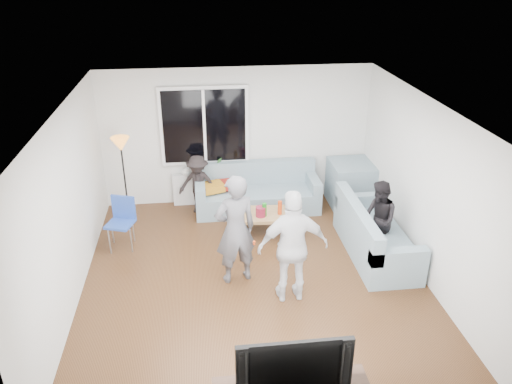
{
  "coord_description": "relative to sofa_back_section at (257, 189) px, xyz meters",
  "views": [
    {
      "loc": [
        -0.73,
        -6.21,
        4.39
      ],
      "look_at": [
        0.1,
        0.6,
        1.15
      ],
      "focal_mm": 35.38,
      "sensor_mm": 36.0,
      "label": 1
    }
  ],
  "objects": [
    {
      "name": "side_chair",
      "position": [
        -2.38,
        -1.11,
        0.01
      ],
      "size": [
        0.51,
        0.51,
        0.86
      ],
      "primitive_type": null,
      "rotation": [
        0.0,
        0.0,
        -0.34
      ],
      "color": "#2648A5",
      "rests_on": "floor"
    },
    {
      "name": "bottle_e",
      "position": [
        0.43,
        -0.86,
        0.07
      ],
      "size": [
        0.07,
        0.07,
        0.2
      ],
      "primitive_type": "cylinder",
      "color": "black",
      "rests_on": "coffee_table"
    },
    {
      "name": "potted_plant",
      "position": [
        -0.71,
        0.35,
        0.36
      ],
      "size": [
        0.21,
        0.19,
        0.32
      ],
      "primitive_type": "imported",
      "rotation": [
        0.0,
        0.0,
        0.3
      ],
      "color": "#2F6428",
      "rests_on": "radiator"
    },
    {
      "name": "radiator",
      "position": [
        -0.93,
        0.38,
        -0.11
      ],
      "size": [
        1.3,
        0.12,
        0.62
      ],
      "primitive_type": "cube",
      "color": "silver",
      "rests_on": "floor"
    },
    {
      "name": "bottle_b",
      "position": [
        -0.01,
        -1.04,
        0.09
      ],
      "size": [
        0.08,
        0.08,
        0.23
      ],
      "primitive_type": "cylinder",
      "color": "#167A19",
      "rests_on": "coffee_table"
    },
    {
      "name": "sofa_corner",
      "position": [
        1.83,
        0.0,
        0.0
      ],
      "size": [
        0.85,
        0.85,
        0.85
      ],
      "primitive_type": "cube",
      "color": "gray",
      "rests_on": "floor"
    },
    {
      "name": "player_right",
      "position": [
        0.14,
        -2.77,
        0.4
      ],
      "size": [
        0.98,
        0.43,
        1.65
      ],
      "primitive_type": "imported",
      "rotation": [
        0.0,
        0.0,
        3.17
      ],
      "color": "silver",
      "rests_on": "floor"
    },
    {
      "name": "spectator_right",
      "position": [
        1.69,
        -1.81,
        0.2
      ],
      "size": [
        0.52,
        0.64,
        1.26
      ],
      "primitive_type": "imported",
      "rotation": [
        0.0,
        0.0,
        -1.5
      ],
      "color": "black",
      "rests_on": "floor"
    },
    {
      "name": "coffee_table",
      "position": [
        0.07,
        -0.95,
        -0.22
      ],
      "size": [
        1.13,
        0.66,
        0.4
      ],
      "primitive_type": "cube",
      "rotation": [
        0.0,
        0.0,
        -0.06
      ],
      "color": "#A98551",
      "rests_on": "floor"
    },
    {
      "name": "window_glass",
      "position": [
        -0.93,
        0.38,
        1.12
      ],
      "size": [
        1.5,
        0.02,
        1.35
      ],
      "primitive_type": "cube",
      "color": "black",
      "rests_on": "window_frame"
    },
    {
      "name": "floor_lamp",
      "position": [
        -2.38,
        -0.11,
        0.36
      ],
      "size": [
        0.32,
        0.32,
        1.56
      ],
      "primitive_type": null,
      "color": "orange",
      "rests_on": "floor"
    },
    {
      "name": "window_frame",
      "position": [
        -0.93,
        0.42,
        1.12
      ],
      "size": [
        1.62,
        0.06,
        1.47
      ],
      "primitive_type": "cube",
      "color": "white",
      "rests_on": "wall_back"
    },
    {
      "name": "bottle_a",
      "position": [
        -0.26,
        -0.88,
        0.07
      ],
      "size": [
        0.07,
        0.07,
        0.2
      ],
      "primitive_type": "cylinder",
      "color": "orange",
      "rests_on": "coffee_table"
    },
    {
      "name": "wall_front",
      "position": [
        -0.33,
        -5.04,
        0.88
      ],
      "size": [
        5.0,
        0.04,
        2.6
      ],
      "primitive_type": "cube",
      "color": "silver",
      "rests_on": "ground"
    },
    {
      "name": "cushion_yellow",
      "position": [
        -0.83,
        -0.02,
        0.09
      ],
      "size": [
        0.46,
        0.42,
        0.14
      ],
      "primitive_type": "cube",
      "rotation": [
        0.0,
        0.0,
        0.31
      ],
      "color": "#BD791B",
      "rests_on": "sofa_back_section"
    },
    {
      "name": "floor",
      "position": [
        -0.33,
        -2.27,
        -0.45
      ],
      "size": [
        5.0,
        5.5,
        0.04
      ],
      "primitive_type": "cube",
      "color": "#56351C",
      "rests_on": "ground"
    },
    {
      "name": "wall_right",
      "position": [
        2.19,
        -2.27,
        0.88
      ],
      "size": [
        0.04,
        5.5,
        2.6
      ],
      "primitive_type": "cube",
      "color": "silver",
      "rests_on": "ground"
    },
    {
      "name": "spectator_back",
      "position": [
        -1.09,
        0.03,
        0.13
      ],
      "size": [
        0.8,
        0.57,
        1.12
      ],
      "primitive_type": "imported",
      "rotation": [
        0.0,
        0.0,
        -0.24
      ],
      "color": "black",
      "rests_on": "floor"
    },
    {
      "name": "window_mullion",
      "position": [
        -0.93,
        0.37,
        1.12
      ],
      "size": [
        0.05,
        0.03,
        1.35
      ],
      "primitive_type": "cube",
      "color": "white",
      "rests_on": "window_frame"
    },
    {
      "name": "cushion_red",
      "position": [
        -0.57,
        0.06,
        0.09
      ],
      "size": [
        0.38,
        0.33,
        0.13
      ],
      "primitive_type": "cube",
      "rotation": [
        0.0,
        0.0,
        0.07
      ],
      "color": "maroon",
      "rests_on": "sofa_back_section"
    },
    {
      "name": "television",
      "position": [
        -0.24,
        -4.77,
        0.34
      ],
      "size": [
        1.14,
        0.15,
        0.66
      ],
      "primitive_type": "imported",
      "color": "black",
      "rests_on": "tv_console"
    },
    {
      "name": "pitcher",
      "position": [
        -0.07,
        -1.05,
        0.06
      ],
      "size": [
        0.17,
        0.17,
        0.17
      ],
      "primitive_type": "cylinder",
      "color": "maroon",
      "rests_on": "coffee_table"
    },
    {
      "name": "wall_left",
      "position": [
        -2.85,
        -2.27,
        0.88
      ],
      "size": [
        0.04,
        5.5,
        2.6
      ],
      "primitive_type": "cube",
      "color": "silver",
      "rests_on": "ground"
    },
    {
      "name": "sofa_back_section",
      "position": [
        0.0,
        0.0,
        0.0
      ],
      "size": [
        2.3,
        0.85,
        0.85
      ],
      "primitive_type": null,
      "color": "gray",
      "rests_on": "floor"
    },
    {
      "name": "ceiling",
      "position": [
        -0.33,
        -2.27,
        2.2
      ],
      "size": [
        5.0,
        5.5,
        0.04
      ],
      "primitive_type": "cube",
      "color": "white",
      "rests_on": "ground"
    },
    {
      "name": "sofa_right_section",
      "position": [
        1.69,
        -1.79,
        0.0
      ],
      "size": [
        2.0,
        0.85,
        0.85
      ],
      "primitive_type": null,
      "rotation": [
        0.0,
        0.0,
        1.57
      ],
      "color": "gray",
      "rests_on": "floor"
    },
    {
      "name": "bottle_d",
      "position": [
        0.26,
        -1.01,
        0.09
      ],
      "size": [
        0.07,
        0.07,
        0.24
      ],
      "primitive_type": "cylinder",
      "color": "#C53B11",
      "rests_on": "coffee_table"
    },
    {
      "name": "player_left",
      "position": [
        -0.59,
        -2.23,
        0.42
      ],
      "size": [
        0.7,
        0.55,
        1.68
      ],
      "primitive_type": "imported",
      "rotation": [
        0.0,
        0.0,
        3.4
      ],
      "color": "#4F4E53",
      "rests_on": "floor"
    },
    {
      "name": "wall_back",
      "position": [
        -0.33,
        0.5,
        0.88
      ],
      "size": [
        5.0,
        0.04,
        2.6
      ],
      "primitive_type": "cube",
      "color": "silver",
      "rests_on": "ground"
    },
    {
      "name": "vase",
      "position": [
        -1.31,
        0.35,
        0.27
      ],
      "size": [
        0.17,
        0.17,
        0.15
      ],
      "primitive_type": "imported",
      "rotation": [
        0.0,
        0.0,
        -0.19
      ],
      "color": "silver",
      "rests_on": "radiator"
    }
  ]
}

